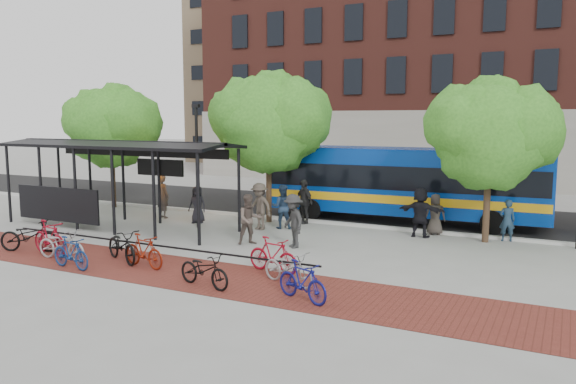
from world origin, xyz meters
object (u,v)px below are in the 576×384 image
at_px(tree_c, 493,130).
at_px(bike_4, 122,245).
at_px(pedestrian_4, 304,201).
at_px(pedestrian_9, 293,221).
at_px(bike_0, 29,236).
at_px(pedestrian_8, 250,219).
at_px(pedestrian_1, 163,196).
at_px(bus_shelter, 115,155).
at_px(bike_3, 71,253).
at_px(bike_10, 289,268).
at_px(lamp_post_left, 197,156).
at_px(bike_5, 144,251).
at_px(bike_9, 273,255).
at_px(pedestrian_3, 259,206).
at_px(pedestrian_6, 435,214).
at_px(bus, 403,180).
at_px(bike_11, 302,281).
at_px(bike_2, 62,244).
at_px(pedestrian_5, 420,212).
at_px(bike_8, 204,270).
at_px(pedestrian_0, 197,205).
at_px(pedestrian_7, 507,220).
at_px(tree_a, 113,123).
at_px(tree_b, 271,119).

relative_size(tree_c, bike_4, 2.94).
relative_size(pedestrian_4, pedestrian_9, 1.01).
relative_size(bike_0, pedestrian_8, 1.13).
bearing_deg(pedestrian_1, bus_shelter, 96.45).
relative_size(bike_3, bike_10, 0.91).
distance_m(lamp_post_left, bike_4, 9.31).
height_order(bike_0, pedestrian_4, pedestrian_4).
xyz_separation_m(bike_5, bike_9, (3.75, 1.27, 0.01)).
bearing_deg(tree_c, pedestrian_3, -168.29).
distance_m(bike_3, pedestrian_6, 13.19).
xyz_separation_m(bus, pedestrian_9, (-2.09, -6.52, -0.90)).
relative_size(bike_9, bike_10, 0.98).
bearing_deg(bike_9, pedestrian_8, 50.44).
bearing_deg(bike_11, bike_5, 104.10).
bearing_deg(bike_0, bike_2, -121.62).
bearing_deg(bus_shelter, bike_11, -25.55).
relative_size(bike_0, pedestrian_5, 1.08).
distance_m(bike_0, pedestrian_5, 13.96).
height_order(bike_8, pedestrian_5, pedestrian_5).
relative_size(bus_shelter, bike_4, 5.26).
relative_size(bus, pedestrian_0, 7.44).
distance_m(pedestrian_3, pedestrian_5, 6.33).
distance_m(bus, pedestrian_9, 6.91).
distance_m(bike_2, bike_5, 2.99).
distance_m(bus_shelter, bike_4, 6.64).
bearing_deg(bike_3, pedestrian_8, -23.70).
relative_size(bike_5, bike_8, 0.94).
bearing_deg(bike_0, bike_10, -108.99).
bearing_deg(tree_c, lamp_post_left, 178.90).
bearing_deg(pedestrian_7, tree_c, 20.10).
bearing_deg(pedestrian_4, bike_11, -35.87).
xyz_separation_m(bike_5, pedestrian_1, (-5.03, 7.05, 0.47)).
xyz_separation_m(lamp_post_left, bike_10, (8.98, -8.27, -2.28)).
distance_m(tree_a, pedestrian_6, 16.34).
xyz_separation_m(pedestrian_0, pedestrian_8, (4.11, -2.54, 0.10)).
bearing_deg(pedestrian_0, bike_2, -99.09).
bearing_deg(tree_b, tree_a, -180.00).
xyz_separation_m(bike_10, pedestrian_0, (-7.58, 6.31, 0.33)).
bearing_deg(bike_10, pedestrian_7, -11.52).
height_order(bike_5, pedestrian_5, pedestrian_5).
bearing_deg(bike_8, pedestrian_4, 21.32).
distance_m(pedestrian_5, pedestrian_7, 3.10).
relative_size(bus, bike_4, 5.94).
bearing_deg(bus, pedestrian_4, -151.47).
height_order(bus, bike_4, bus).
bearing_deg(pedestrian_9, pedestrian_8, -131.65).
relative_size(bus, pedestrian_8, 6.61).
xyz_separation_m(tree_c, pedestrian_5, (-2.43, -0.26, -3.10)).
bearing_deg(lamp_post_left, bike_11, -43.36).
height_order(bike_2, pedestrian_1, pedestrian_1).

